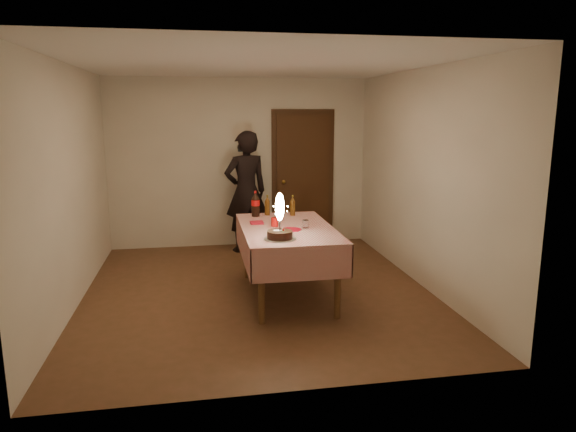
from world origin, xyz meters
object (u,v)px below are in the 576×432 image
object	(u,v)px
birthday_cake	(280,227)
cola_bottle	(256,204)
dining_table	(287,236)
red_plate	(291,229)
clear_cup	(306,224)
amber_bottle_left	(267,206)
red_cup	(275,222)
photographer	(246,192)
amber_bottle_right	(293,206)
amber_bottle_mid	(279,206)

from	to	relation	value
birthday_cake	cola_bottle	xyz separation A→B (m)	(-0.11, 1.20, 0.03)
dining_table	red_plate	size ratio (longest dim) A/B	7.82
clear_cup	amber_bottle_left	bearing A→B (deg)	111.95
red_cup	cola_bottle	distance (m)	0.63
dining_table	photographer	bearing A→B (deg)	97.43
photographer	cola_bottle	bearing A→B (deg)	-90.55
photographer	red_plate	bearing A→B (deg)	-82.47
red_plate	amber_bottle_left	distance (m)	0.88
cola_bottle	photographer	world-z (taller)	photographer
dining_table	amber_bottle_right	size ratio (longest dim) A/B	6.75
clear_cup	amber_bottle_mid	world-z (taller)	amber_bottle_mid
birthday_cake	red_plate	bearing A→B (deg)	63.39
amber_bottle_left	amber_bottle_mid	bearing A→B (deg)	-11.16
cola_bottle	amber_bottle_mid	bearing A→B (deg)	4.04
photographer	red_cup	bearing A→B (deg)	-86.13
red_plate	cola_bottle	bearing A→B (deg)	110.45
red_plate	red_cup	distance (m)	0.26
amber_bottle_mid	red_cup	bearing A→B (deg)	-103.53
red_cup	cola_bottle	bearing A→B (deg)	103.73
birthday_cake	cola_bottle	world-z (taller)	birthday_cake
birthday_cake	cola_bottle	distance (m)	1.20
cola_bottle	amber_bottle_left	xyz separation A→B (m)	(0.15, 0.05, -0.03)
amber_bottle_left	photographer	bearing A→B (deg)	96.03
birthday_cake	amber_bottle_right	world-z (taller)	birthday_cake
amber_bottle_left	amber_bottle_right	distance (m)	0.32
dining_table	photographer	xyz separation A→B (m)	(-0.27, 2.05, 0.21)
amber_bottle_left	amber_bottle_right	xyz separation A→B (m)	(0.31, -0.07, 0.00)
red_plate	dining_table	bearing A→B (deg)	98.88
red_cup	clear_cup	world-z (taller)	red_cup
clear_cup	amber_bottle_left	world-z (taller)	amber_bottle_left
dining_table	amber_bottle_mid	xyz separation A→B (m)	(0.02, 0.69, 0.23)
red_plate	clear_cup	world-z (taller)	clear_cup
dining_table	clear_cup	size ratio (longest dim) A/B	19.11
dining_table	cola_bottle	size ratio (longest dim) A/B	5.42
amber_bottle_right	amber_bottle_mid	world-z (taller)	same
dining_table	photographer	distance (m)	2.08
photographer	amber_bottle_right	bearing A→B (deg)	-72.15
birthday_cake	amber_bottle_left	bearing A→B (deg)	88.03
clear_cup	red_cup	bearing A→B (deg)	156.18
red_plate	red_cup	world-z (taller)	red_cup
red_plate	clear_cup	distance (m)	0.19
red_cup	cola_bottle	world-z (taller)	cola_bottle
clear_cup	amber_bottle_left	size ratio (longest dim) A/B	0.35
birthday_cake	amber_bottle_mid	xyz separation A→B (m)	(0.19, 1.22, -0.01)
cola_bottle	photographer	xyz separation A→B (m)	(0.01, 1.38, -0.06)
amber_bottle_mid	cola_bottle	bearing A→B (deg)	-175.96
amber_bottle_right	amber_bottle_mid	xyz separation A→B (m)	(-0.17, 0.04, 0.00)
amber_bottle_right	cola_bottle	bearing A→B (deg)	177.47
red_plate	photographer	bearing A→B (deg)	97.53
dining_table	clear_cup	bearing A→B (deg)	-22.09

